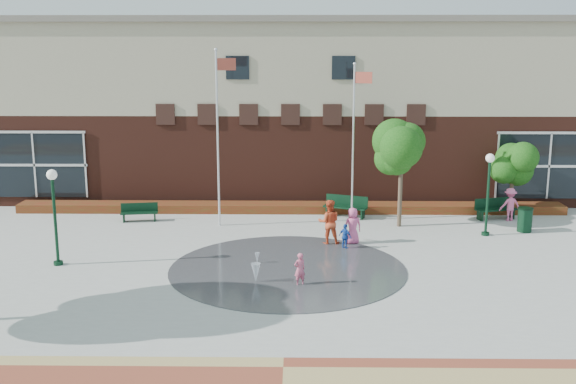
{
  "coord_description": "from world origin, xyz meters",
  "views": [
    {
      "loc": [
        0.33,
        -19.77,
        7.66
      ],
      "look_at": [
        0.0,
        4.0,
        2.6
      ],
      "focal_mm": 42.0,
      "sensor_mm": 36.0,
      "label": 1
    }
  ],
  "objects_px": {
    "flagpole_left": "(219,129)",
    "trash_can": "(525,220)",
    "child_splash": "(300,269)",
    "flagpole_right": "(354,134)",
    "bench_left": "(139,216)"
  },
  "relations": [
    {
      "from": "flagpole_right",
      "to": "child_splash",
      "type": "height_order",
      "value": "flagpole_right"
    },
    {
      "from": "flagpole_left",
      "to": "trash_can",
      "type": "xyz_separation_m",
      "value": [
        13.1,
        -0.86,
        -3.75
      ]
    },
    {
      "from": "child_splash",
      "to": "bench_left",
      "type": "bearing_deg",
      "value": -76.62
    },
    {
      "from": "trash_can",
      "to": "child_splash",
      "type": "bearing_deg",
      "value": -144.89
    },
    {
      "from": "flagpole_right",
      "to": "trash_can",
      "type": "relative_size",
      "value": 6.69
    },
    {
      "from": "flagpole_right",
      "to": "bench_left",
      "type": "xyz_separation_m",
      "value": [
        -9.66,
        -0.26,
        -3.7
      ]
    },
    {
      "from": "flagpole_left",
      "to": "trash_can",
      "type": "relative_size",
      "value": 7.26
    },
    {
      "from": "flagpole_right",
      "to": "trash_can",
      "type": "distance_m",
      "value": 8.17
    },
    {
      "from": "child_splash",
      "to": "trash_can",
      "type": "bearing_deg",
      "value": -172.55
    },
    {
      "from": "flagpole_left",
      "to": "flagpole_right",
      "type": "xyz_separation_m",
      "value": [
        5.91,
        0.94,
        -0.32
      ]
    },
    {
      "from": "trash_can",
      "to": "child_splash",
      "type": "distance_m",
      "value": 11.76
    },
    {
      "from": "child_splash",
      "to": "flagpole_left",
      "type": "bearing_deg",
      "value": -93.15
    },
    {
      "from": "trash_can",
      "to": "child_splash",
      "type": "height_order",
      "value": "child_splash"
    },
    {
      "from": "flagpole_left",
      "to": "child_splash",
      "type": "bearing_deg",
      "value": -75.6
    },
    {
      "from": "flagpole_right",
      "to": "bench_left",
      "type": "distance_m",
      "value": 10.35
    }
  ]
}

